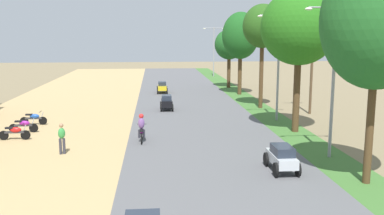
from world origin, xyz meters
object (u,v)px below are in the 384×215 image
Objects in this scene: median_tree_second at (299,28)px; motorbike_ahead_second at (142,129)px; parked_motorbike_fifth at (34,118)px; median_tree_fifth at (229,45)px; parked_motorbike_third at (15,132)px; pedestrian_on_shoulder at (62,137)px; median_tree_fourth at (241,36)px; car_sedan_silver at (282,157)px; streetlamp_mid at (279,59)px; median_tree_third at (263,27)px; utility_pole_near at (312,53)px; parked_motorbike_fourth at (24,125)px; median_tree_nearest at (377,21)px; streetlamp_far at (214,48)px; streetlamp_near at (334,71)px; car_sedan_yellow at (162,87)px; car_hatchback_black at (167,102)px.

motorbike_ahead_second is (-9.66, -1.90, -5.71)m from median_tree_second.
parked_motorbike_fifth is 0.27× the size of median_tree_fifth.
pedestrian_on_shoulder is (3.39, -3.32, 0.41)m from parked_motorbike_third.
median_tree_fourth is at bearing 63.59° from motorbike_ahead_second.
car_sedan_silver is at bearing -42.81° from motorbike_ahead_second.
parked_motorbike_third is at bearing -165.58° from streetlamp_mid.
median_tree_second is 1.06× the size of median_tree_fourth.
median_tree_fifth is at bearing 91.07° from median_tree_third.
parked_motorbike_third is at bearing -125.25° from median_tree_fifth.
utility_pole_near is at bearing 32.12° from motorbike_ahead_second.
car_sedan_silver is at bearing -112.51° from median_tree_second.
median_tree_nearest is at bearing -32.60° from parked_motorbike_fourth.
streetlamp_mid is 1.06× the size of streetlamp_far.
parked_motorbike_fourth is 0.20× the size of utility_pole_near.
parked_motorbike_fourth is 1.11× the size of pedestrian_on_shoulder.
parked_motorbike_fourth is 23.97m from median_tree_fourth.
streetlamp_far is 44.62m from car_sedan_silver.
parked_motorbike_fifth is at bearing 90.04° from parked_motorbike_fourth.
streetlamp_near is at bearing -89.78° from median_tree_fifth.
parked_motorbike_fourth is 19.81m from car_sedan_yellow.
median_tree_nearest reaches higher than car_sedan_yellow.
median_tree_nearest is at bearing -91.02° from median_tree_second.
car_sedan_silver is (-3.09, -44.37, -3.48)m from streetlamp_far.
parked_motorbike_fourth is 17.55m from streetlamp_mid.
streetlamp_near is 0.99× the size of streetlamp_mid.
streetlamp_near is (13.51, -1.74, 3.44)m from pedestrian_on_shoulder.
median_tree_second is (0.17, 9.61, -0.11)m from median_tree_nearest.
median_tree_fifth is (16.84, 19.52, 4.43)m from parked_motorbike_fifth.
utility_pole_near is (20.30, 6.91, 4.22)m from parked_motorbike_third.
car_hatchback_black reaches higher than parked_motorbike_third.
streetlamp_far reaches higher than median_tree_fifth.
parked_motorbike_fourth is 1.00× the size of motorbike_ahead_second.
car_sedan_silver is (-3.24, -16.82, -6.03)m from median_tree_third.
median_tree_fifth is (-0.26, 14.05, -1.78)m from median_tree_third.
utility_pole_near reaches higher than parked_motorbike_third.
parked_motorbike_fifth is 0.24× the size of streetlamp_near.
median_tree_fourth reaches higher than parked_motorbike_fifth.
utility_pole_near is (20.36, 2.68, 4.22)m from parked_motorbike_fifth.
median_tree_fourth reaches higher than streetlamp_far.
parked_motorbike_fourth is at bearing -171.90° from streetlamp_mid.
parked_motorbike_fourth is 0.24× the size of streetlamp_near.
median_tree_fifth is 0.89× the size of streetlamp_near.
utility_pole_near is at bearing -11.41° from car_hatchback_black.
parked_motorbike_third is at bearing -134.90° from car_hatchback_black.
car_hatchback_black is at bearing -131.46° from median_tree_fourth.
parked_motorbike_fifth is 20.96m from utility_pole_near.
median_tree_second is 1.17× the size of streetlamp_mid.
streetlamp_mid is 3.35× the size of car_sedan_yellow.
streetlamp_mid is (0.01, 13.24, -2.24)m from median_tree_nearest.
parked_motorbike_fifth is (-0.00, 2.30, 0.00)m from parked_motorbike_fourth.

